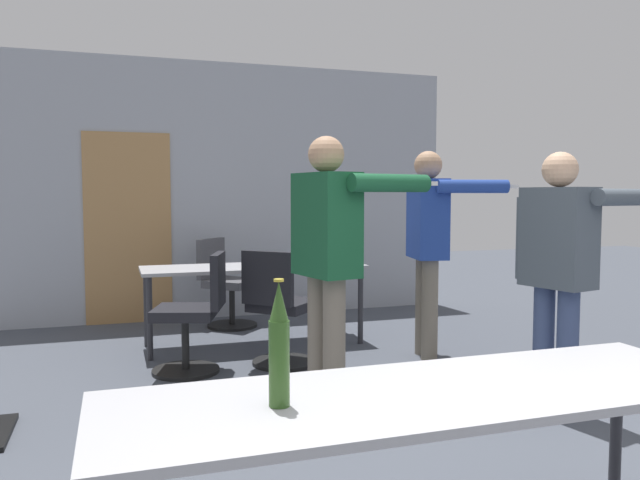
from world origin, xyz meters
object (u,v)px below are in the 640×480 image
at_px(person_center_tall, 429,234).
at_px(office_chair_far_right, 226,286).
at_px(person_right_polo, 328,245).
at_px(office_chair_near_pushed, 195,317).
at_px(beer_bottle, 279,347).
at_px(office_chair_far_left, 279,311).
at_px(person_left_plaid, 559,257).

height_order(person_center_tall, office_chair_far_right, person_center_tall).
bearing_deg(person_right_polo, person_center_tall, 113.46).
height_order(office_chair_near_pushed, beer_bottle, beer_bottle).
relative_size(office_chair_far_right, office_chair_near_pushed, 0.99).
bearing_deg(person_center_tall, office_chair_far_left, -82.97).
xyz_separation_m(person_left_plaid, person_right_polo, (-1.34, 0.59, 0.06)).
bearing_deg(office_chair_far_right, office_chair_far_left, 48.10).
distance_m(person_left_plaid, person_center_tall, 1.46).
bearing_deg(person_center_tall, office_chair_near_pushed, -82.56).
bearing_deg(office_chair_far_left, person_center_tall, 39.73).
distance_m(person_center_tall, office_chair_near_pushed, 2.05).
distance_m(person_left_plaid, office_chair_far_right, 3.65).
bearing_deg(office_chair_far_right, person_center_tall, 81.87).
bearing_deg(office_chair_far_left, person_left_plaid, -3.33).
relative_size(office_chair_far_left, office_chair_far_right, 1.03).
height_order(person_left_plaid, person_right_polo, person_right_polo).
xyz_separation_m(person_right_polo, beer_bottle, (-0.86, -2.03, -0.13)).
distance_m(person_right_polo, office_chair_far_left, 1.14).
relative_size(office_chair_near_pushed, beer_bottle, 2.38).
distance_m(person_right_polo, beer_bottle, 2.21).
bearing_deg(person_left_plaid, office_chair_far_right, -167.34).
xyz_separation_m(person_left_plaid, person_center_tall, (-0.14, 1.46, 0.06)).
height_order(person_left_plaid, person_center_tall, person_center_tall).
bearing_deg(beer_bottle, person_right_polo, 67.07).
xyz_separation_m(person_left_plaid, office_chair_far_left, (-1.42, 1.56, -0.54)).
distance_m(person_left_plaid, office_chair_far_left, 2.18).
bearing_deg(person_center_tall, beer_bottle, -23.96).
height_order(person_center_tall, office_chair_far_left, person_center_tall).
height_order(person_right_polo, beer_bottle, person_right_polo).
xyz_separation_m(office_chair_far_left, beer_bottle, (-0.78, -2.99, 0.47)).
relative_size(person_left_plaid, person_right_polo, 0.94).
bearing_deg(person_left_plaid, office_chair_far_left, -150.70).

